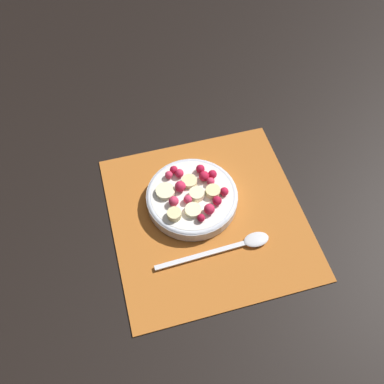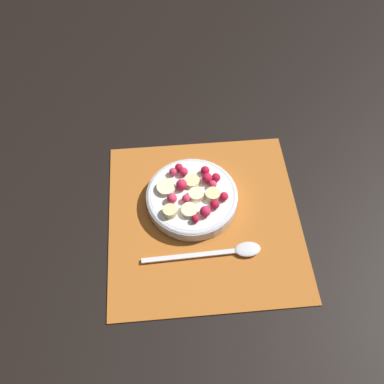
% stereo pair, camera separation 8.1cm
% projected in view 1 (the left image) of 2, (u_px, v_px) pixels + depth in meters
% --- Properties ---
extents(ground_plane, '(3.00, 3.00, 0.00)m').
position_uv_depth(ground_plane, '(207.00, 217.00, 0.83)').
color(ground_plane, black).
extents(placemat, '(0.37, 0.37, 0.01)m').
position_uv_depth(placemat, '(207.00, 216.00, 0.82)').
color(placemat, '#B26023').
rests_on(placemat, ground_plane).
extents(fruit_bowl, '(0.18, 0.18, 0.05)m').
position_uv_depth(fruit_bowl, '(192.00, 197.00, 0.83)').
color(fruit_bowl, silver).
rests_on(fruit_bowl, placemat).
extents(spoon, '(0.03, 0.22, 0.01)m').
position_uv_depth(spoon, '(237.00, 245.00, 0.78)').
color(spoon, silver).
rests_on(spoon, placemat).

